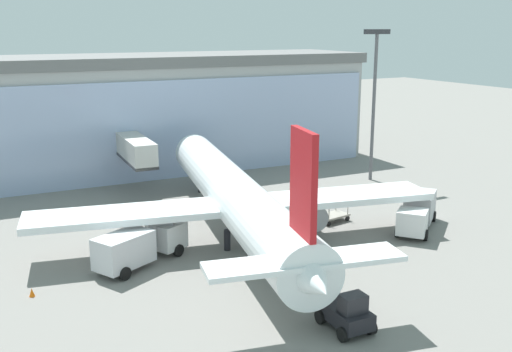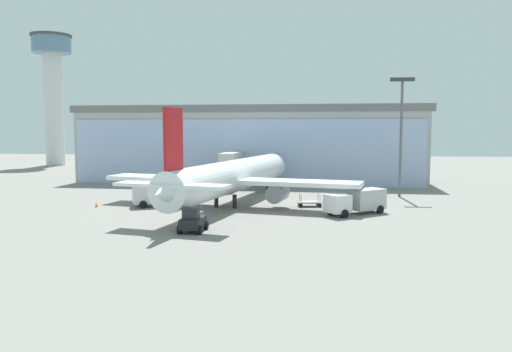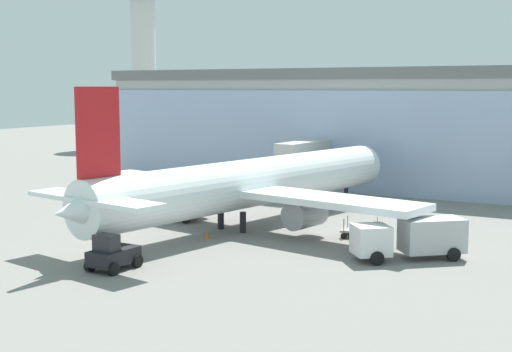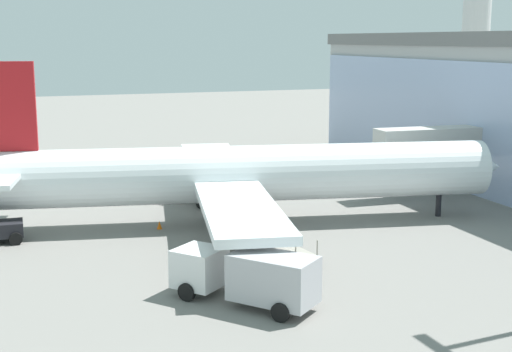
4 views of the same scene
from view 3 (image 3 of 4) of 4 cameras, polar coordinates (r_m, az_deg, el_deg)
ground at (r=52.41m, az=-5.28°, el=-5.18°), size 240.00×240.00×0.00m
terminal_building at (r=82.40m, az=7.79°, el=3.90°), size 60.29×15.46×13.18m
jet_bridge at (r=74.69m, az=4.57°, el=1.83°), size 3.07×12.56×5.64m
control_tower at (r=138.64m, az=-9.03°, el=11.05°), size 9.95×9.95×32.70m
airplane at (r=56.78m, az=-0.58°, el=-0.64°), size 31.39×37.16×11.18m
catering_truck at (r=60.18m, az=-8.21°, el=-2.19°), size 7.52×5.21×2.65m
fuel_truck at (r=47.51m, az=12.41°, el=-4.79°), size 7.07×6.29×2.65m
baggage_cart at (r=53.65m, az=8.36°, el=-4.39°), size 3.02×2.02×1.50m
pushback_tug at (r=44.71m, az=-11.42°, el=-6.16°), size 2.25×3.26×2.30m
safety_cone_nose at (r=52.94m, az=-3.96°, el=-4.73°), size 0.36×0.36×0.55m
safety_cone_wingtip at (r=63.67m, az=-14.59°, el=-2.93°), size 0.36×0.36×0.55m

